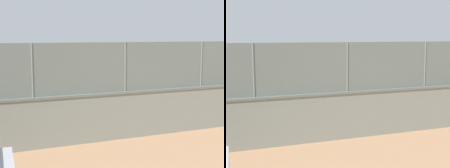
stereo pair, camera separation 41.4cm
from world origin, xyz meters
TOP-DOWN VIEW (x-y plane):
  - ground_plane at (0.00, 0.00)m, footprint 260.00×260.00m
  - perimeter_wall at (1.59, 11.73)m, footprint 33.08×1.38m
  - fence_panel_on_wall at (1.59, 11.73)m, footprint 32.48×1.10m
  - player_at_service_line at (-4.08, -0.39)m, footprint 0.69×1.22m
  - player_baseline_waiting at (2.66, 3.31)m, footprint 0.69×1.01m
  - sports_ball at (-4.69, 0.19)m, footprint 0.07×0.07m

SIDE VIEW (x-z plane):
  - ground_plane at x=0.00m, z-range 0.00..0.00m
  - sports_ball at x=-4.69m, z-range 0.00..0.07m
  - perimeter_wall at x=1.59m, z-range 0.01..1.73m
  - player_at_service_line at x=-4.08m, z-range 0.13..1.64m
  - player_baseline_waiting at x=2.66m, z-range 0.14..1.72m
  - fence_panel_on_wall at x=1.59m, z-range 1.72..3.46m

